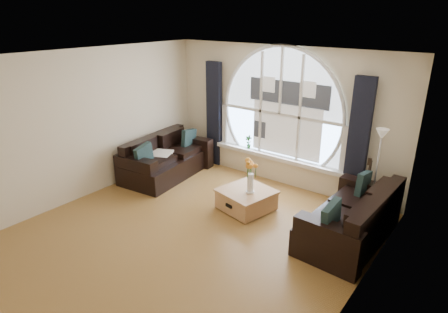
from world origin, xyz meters
TOP-DOWN VIEW (x-y plane):
  - ground at (0.00, 0.00)m, footprint 5.00×5.50m
  - ceiling at (0.00, 0.00)m, footprint 5.00×5.50m
  - wall_back at (0.00, 2.75)m, footprint 5.00×0.01m
  - wall_left at (-2.50, 0.00)m, footprint 0.01×5.50m
  - wall_right at (2.50, 0.00)m, footprint 0.01×5.50m
  - attic_slope at (2.20, 0.00)m, footprint 0.92×5.50m
  - arched_window at (0.00, 2.72)m, footprint 2.60×0.06m
  - window_sill at (0.00, 2.65)m, footprint 2.90×0.22m
  - window_frame at (0.00, 2.69)m, footprint 2.76×0.08m
  - neighbor_house at (0.15, 2.71)m, footprint 1.70×0.02m
  - curtain_left at (-1.60, 2.63)m, footprint 0.35×0.12m
  - curtain_right at (1.60, 2.63)m, footprint 0.35×0.12m
  - sofa_left at (-1.94, 1.45)m, footprint 1.17×1.99m
  - sofa_right at (2.00, 1.41)m, footprint 1.03×1.93m
  - coffee_chest at (0.23, 1.25)m, footprint 0.99×0.99m
  - throw_blanket at (-1.98, 1.21)m, footprint 0.73×0.73m
  - vase_flowers at (0.32, 1.21)m, footprint 0.24×0.24m
  - floor_lamp at (2.09, 2.17)m, footprint 0.24×0.24m
  - guitar at (1.94, 2.36)m, footprint 0.40×0.30m
  - potted_plant at (-0.69, 2.65)m, footprint 0.16×0.12m

SIDE VIEW (x-z plane):
  - ground at x=0.00m, z-range -0.01..0.01m
  - coffee_chest at x=0.23m, z-range 0.00..0.41m
  - sofa_left at x=-1.94m, z-range -0.02..0.82m
  - sofa_right at x=2.00m, z-range -0.02..0.82m
  - throw_blanket at x=-1.98m, z-range 0.45..0.55m
  - window_sill at x=0.00m, z-range 0.47..0.55m
  - guitar at x=1.94m, z-range 0.00..1.06m
  - potted_plant at x=-0.69m, z-range 0.55..0.83m
  - vase_flowers at x=0.32m, z-range 0.41..1.11m
  - floor_lamp at x=2.09m, z-range 0.00..1.60m
  - curtain_left at x=-1.60m, z-range 0.00..2.30m
  - curtain_right at x=1.60m, z-range 0.00..2.30m
  - wall_back at x=0.00m, z-range 0.00..2.70m
  - wall_left at x=-2.50m, z-range 0.00..2.70m
  - wall_right at x=2.50m, z-range 0.00..2.70m
  - neighbor_house at x=0.15m, z-range 0.75..2.25m
  - arched_window at x=0.00m, z-range 0.55..2.70m
  - window_frame at x=0.00m, z-range 0.55..2.70m
  - attic_slope at x=2.20m, z-range 1.99..2.71m
  - ceiling at x=0.00m, z-range 2.70..2.71m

